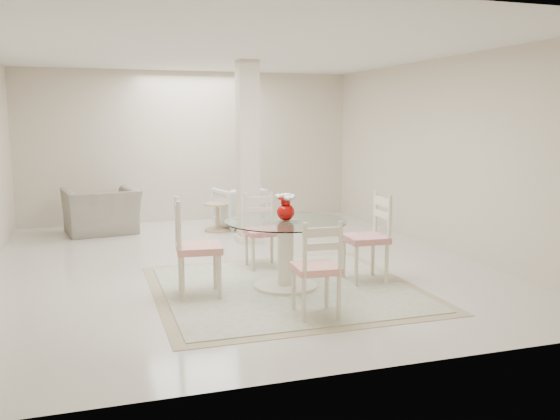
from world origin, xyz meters
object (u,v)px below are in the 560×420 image
object	(u,v)px
red_vase	(286,207)
dining_chair_east	(371,231)
column	(248,153)
dining_chair_south	(318,262)
dining_chair_north	(261,225)
dining_chair_west	(192,240)
side_table	(217,218)
recliner_taupe	(101,211)
dining_table	(286,254)
armchair_white	(239,207)

from	to	relation	value
red_vase	dining_chair_east	size ratio (longest dim) A/B	0.26
column	red_vase	xyz separation A→B (m)	(-0.26, -2.58, -0.44)
column	dining_chair_south	xyz separation A→B (m)	(-0.28, -3.60, -0.81)
dining_chair_north	dining_chair_west	world-z (taller)	dining_chair_west
dining_chair_east	side_table	size ratio (longest dim) A/B	2.41
dining_chair_south	dining_chair_west	bearing A→B (deg)	-42.96
dining_chair_west	side_table	bearing A→B (deg)	-10.61
recliner_taupe	dining_chair_north	bearing A→B (deg)	112.66
column	dining_chair_east	size ratio (longest dim) A/B	2.40
dining_table	side_table	distance (m)	3.58
column	red_vase	distance (m)	2.63
column	dining_chair_east	world-z (taller)	column
red_vase	dining_chair_east	distance (m)	1.07
red_vase	armchair_white	bearing A→B (deg)	83.67
column	dining_table	size ratio (longest dim) A/B	2.04
red_vase	recliner_taupe	size ratio (longest dim) A/B	0.26
red_vase	dining_chair_west	size ratio (longest dim) A/B	0.26
column	recliner_taupe	size ratio (longest dim) A/B	2.40
dining_chair_north	column	bearing A→B (deg)	81.65
recliner_taupe	column	bearing A→B (deg)	137.26
dining_table	dining_chair_north	distance (m)	1.03
dining_chair_south	red_vase	bearing A→B (deg)	-88.13
dining_chair_east	dining_chair_west	size ratio (longest dim) A/B	0.98
dining_table	dining_chair_east	size ratio (longest dim) A/B	1.18
column	dining_chair_east	xyz separation A→B (m)	(0.76, -2.60, -0.76)
column	armchair_white	world-z (taller)	column
dining_chair_south	side_table	size ratio (longest dim) A/B	2.21
red_vase	dining_chair_south	size ratio (longest dim) A/B	0.29
red_vase	dining_chair_north	world-z (taller)	red_vase
column	dining_chair_east	distance (m)	2.81
column	armchair_white	bearing A→B (deg)	82.36
recliner_taupe	armchair_white	size ratio (longest dim) A/B	1.48
dining_chair_north	dining_chair_east	bearing A→B (deg)	-45.23
column	dining_table	bearing A→B (deg)	-95.72
column	side_table	xyz separation A→B (m)	(-0.27, 1.00, -1.13)
dining_chair_west	dining_chair_south	bearing A→B (deg)	-130.65
column	dining_chair_north	distance (m)	1.78
red_vase	dining_chair_north	xyz separation A→B (m)	(0.01, 1.02, -0.37)
column	dining_table	xyz separation A→B (m)	(-0.26, -2.58, -0.96)
red_vase	dining_chair_east	xyz separation A→B (m)	(1.02, -0.02, -0.32)
side_table	recliner_taupe	bearing A→B (deg)	168.84
red_vase	side_table	xyz separation A→B (m)	(-0.01, 3.58, -0.70)
column	dining_chair_north	size ratio (longest dim) A/B	2.63
dining_chair_north	recliner_taupe	xyz separation A→B (m)	(-1.87, 2.92, -0.17)
red_vase	recliner_taupe	xyz separation A→B (m)	(-1.85, 3.94, -0.55)
red_vase	side_table	world-z (taller)	red_vase
red_vase	recliner_taupe	distance (m)	4.39
red_vase	dining_table	bearing A→B (deg)	161.57
dining_chair_east	armchair_white	bearing A→B (deg)	-169.34
dining_table	dining_chair_north	world-z (taller)	dining_chair_north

